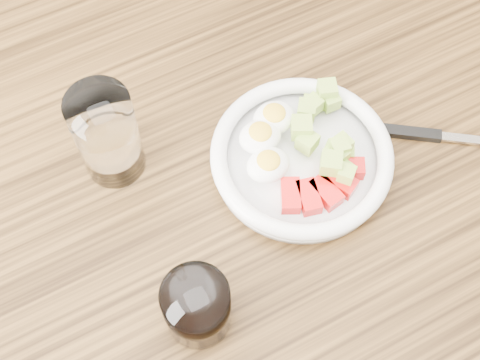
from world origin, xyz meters
name	(u,v)px	position (x,y,z in m)	size (l,w,h in m)	color
ground	(246,343)	(0.00, 0.00, 0.00)	(4.00, 4.00, 0.00)	brown
dining_table	(250,227)	(0.00, 0.00, 0.67)	(1.50, 0.90, 0.77)	brown
bowl	(300,154)	(0.07, 0.01, 0.79)	(0.22, 0.22, 0.05)	white
fork	(422,134)	(0.23, -0.03, 0.78)	(0.19, 0.14, 0.01)	black
water_glass	(107,135)	(-0.13, 0.12, 0.84)	(0.07, 0.07, 0.13)	white
coffee_glass	(197,307)	(-0.12, -0.11, 0.81)	(0.07, 0.07, 0.08)	white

